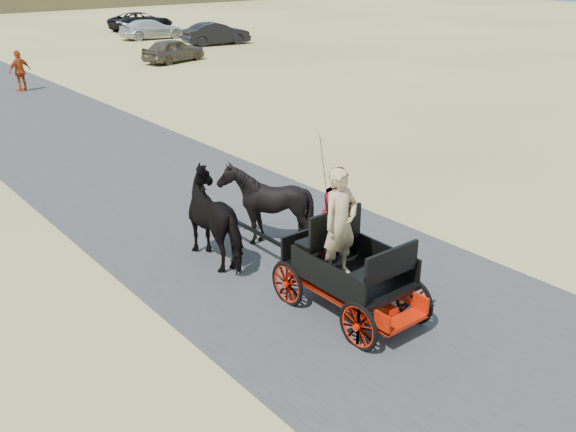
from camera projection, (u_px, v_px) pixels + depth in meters
ground at (295, 262)px, 12.37m from camera, size 140.00×140.00×0.00m
road at (295, 262)px, 12.37m from camera, size 6.00×140.00×0.01m
carriage at (349, 292)px, 10.55m from camera, size 1.30×2.40×0.72m
horse_left at (220, 218)px, 12.20m from camera, size 0.91×2.01×1.70m
horse_right at (266, 205)px, 12.84m from camera, size 1.37×1.54×1.70m
driver_man at (340, 224)px, 9.99m from camera, size 0.66×0.43×1.80m
passenger_woman at (339, 212)px, 10.71m from camera, size 0.77×0.60×1.58m
pedestrian at (20, 71)px, 27.21m from camera, size 1.09×0.69×1.73m
car_a at (174, 50)px, 34.59m from camera, size 3.92×2.35×1.25m
car_b at (217, 34)px, 41.04m from camera, size 4.41×2.12×1.39m
car_c at (152, 29)px, 43.85m from camera, size 4.59×2.31×1.28m
car_d at (141, 21)px, 48.52m from camera, size 5.03×2.59×1.36m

